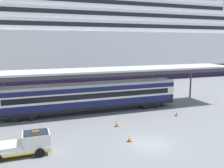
# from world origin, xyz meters

# --- Properties ---
(ground_plane) EXTENTS (400.00, 400.00, 0.00)m
(ground_plane) POSITION_xyz_m (0.00, 0.00, 0.00)
(ground_plane) COLOR slate
(platform_canopy) EXTENTS (45.28, 5.72, 5.94)m
(platform_canopy) POSITION_xyz_m (-2.41, 13.01, 5.68)
(platform_canopy) COLOR silver
(platform_canopy) RESTS_ON ground
(train_carriage) EXTENTS (24.83, 2.81, 4.11)m
(train_carriage) POSITION_xyz_m (-2.41, 12.58, 2.31)
(train_carriage) COLOR black
(train_carriage) RESTS_ON ground
(service_truck) EXTENTS (5.21, 2.27, 2.02)m
(service_truck) POSITION_xyz_m (-11.30, 1.76, 0.99)
(service_truck) COLOR silver
(service_truck) RESTS_ON ground
(traffic_cone_near) EXTENTS (0.36, 0.36, 0.66)m
(traffic_cone_near) POSITION_xyz_m (-1.65, 1.24, 0.32)
(traffic_cone_near) COLOR black
(traffic_cone_near) RESTS_ON ground
(traffic_cone_mid) EXTENTS (0.36, 0.36, 0.60)m
(traffic_cone_mid) POSITION_xyz_m (7.74, 6.98, 0.30)
(traffic_cone_mid) COLOR black
(traffic_cone_mid) RESTS_ON ground
(traffic_cone_far) EXTENTS (0.36, 0.36, 0.71)m
(traffic_cone_far) POSITION_xyz_m (-1.22, 5.78, 0.35)
(traffic_cone_far) COLOR black
(traffic_cone_far) RESTS_ON ground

